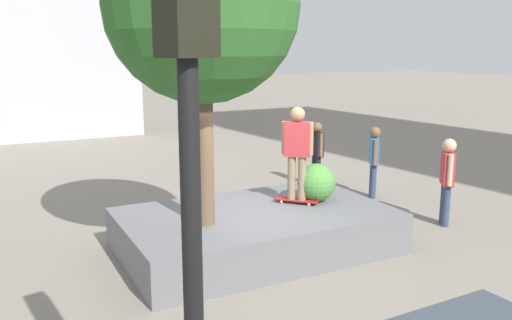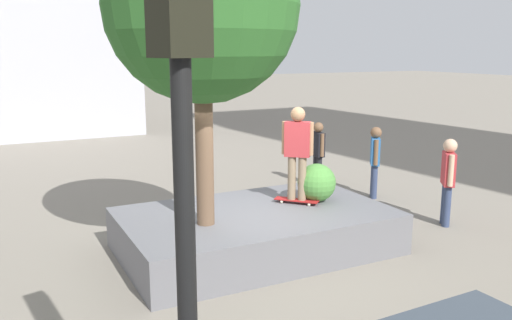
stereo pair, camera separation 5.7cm
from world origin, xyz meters
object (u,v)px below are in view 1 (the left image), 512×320
(plaza_tree, at_px, (202,6))
(skateboarder, at_px, (297,147))
(passerby_with_bag, at_px, (317,149))
(planter_ledge, at_px, (256,231))
(traffic_light_corner, at_px, (188,145))
(bystander_watching, at_px, (447,176))
(pedestrian_crossing, at_px, (374,157))
(skateboard, at_px, (296,200))

(plaza_tree, height_order, skateboarder, plaza_tree)
(plaza_tree, relative_size, passerby_with_bag, 2.93)
(planter_ledge, relative_size, traffic_light_corner, 1.07)
(bystander_watching, relative_size, pedestrian_crossing, 1.03)
(skateboarder, bearing_deg, traffic_light_corner, 52.76)
(plaza_tree, height_order, pedestrian_crossing, plaza_tree)
(bystander_watching, bearing_deg, traffic_light_corner, 32.95)
(skateboard, height_order, pedestrian_crossing, pedestrian_crossing)
(pedestrian_crossing, bearing_deg, plaza_tree, 21.66)
(skateboard, height_order, bystander_watching, bystander_watching)
(skateboarder, distance_m, pedestrian_crossing, 3.64)
(plaza_tree, xyz_separation_m, traffic_light_corner, (2.00, 4.79, -1.15))
(passerby_with_bag, bearing_deg, planter_ledge, 43.77)
(skateboarder, distance_m, bystander_watching, 3.24)
(traffic_light_corner, bearing_deg, plaza_tree, -112.69)
(skateboard, relative_size, pedestrian_crossing, 0.44)
(bystander_watching, bearing_deg, skateboard, -10.66)
(plaza_tree, distance_m, skateboarder, 3.00)
(skateboard, relative_size, bystander_watching, 0.42)
(planter_ledge, relative_size, skateboard, 6.20)
(planter_ledge, bearing_deg, traffic_light_corner, 58.99)
(bystander_watching, xyz_separation_m, pedestrian_crossing, (-0.03, -2.25, -0.03))
(skateboard, xyz_separation_m, pedestrian_crossing, (-3.14, -1.67, 0.21))
(skateboarder, bearing_deg, skateboard, 0.00)
(planter_ledge, distance_m, traffic_light_corner, 6.40)
(skateboard, distance_m, bystander_watching, 3.17)
(planter_ledge, xyz_separation_m, bystander_watching, (-3.97, 0.49, 0.65))
(pedestrian_crossing, bearing_deg, skateboard, 27.99)
(planter_ledge, height_order, skateboarder, skateboarder)
(skateboarder, relative_size, traffic_light_corner, 0.39)
(skateboard, bearing_deg, skateboarder, 180.00)
(skateboard, xyz_separation_m, bystander_watching, (-3.10, 0.58, 0.24))
(planter_ledge, height_order, pedestrian_crossing, pedestrian_crossing)
(skateboarder, relative_size, bystander_watching, 0.96)
(skateboarder, height_order, bystander_watching, skateboarder)
(traffic_light_corner, bearing_deg, planter_ledge, -121.01)
(planter_ledge, xyz_separation_m, skateboard, (-0.87, -0.09, 0.41))
(planter_ledge, relative_size, bystander_watching, 2.61)
(traffic_light_corner, bearing_deg, passerby_with_bag, -127.81)
(skateboarder, bearing_deg, planter_ledge, 5.96)
(traffic_light_corner, bearing_deg, skateboarder, -127.24)
(planter_ledge, distance_m, pedestrian_crossing, 4.42)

